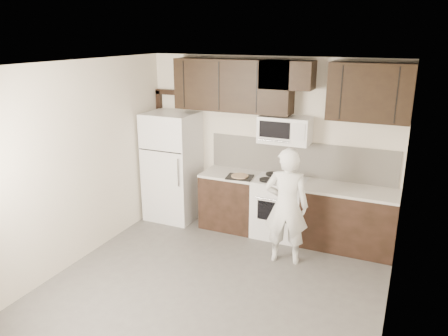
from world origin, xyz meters
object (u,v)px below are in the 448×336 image
Objects in this scene: stove at (279,207)px; refrigerator at (173,166)px; person at (286,206)px; microwave at (285,130)px.

stove is 0.52× the size of refrigerator.
person is at bearing -18.00° from refrigerator.
microwave is at bearing 90.10° from stove.
refrigerator is (-1.85, -0.05, 0.44)m from stove.
microwave reaches higher than refrigerator.
refrigerator is at bearing -29.08° from person.
microwave reaches higher than stove.
microwave is 2.00m from refrigerator.
refrigerator reaches higher than stove.
stove is 0.58× the size of person.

